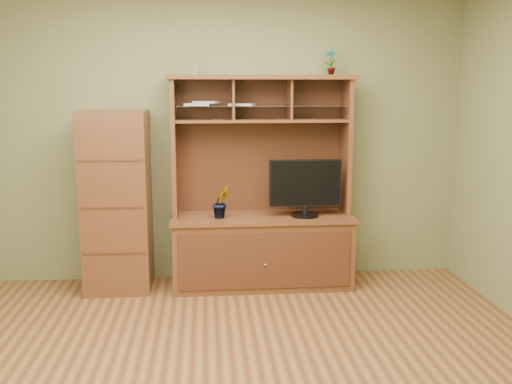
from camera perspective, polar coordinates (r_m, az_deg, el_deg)
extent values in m
cube|color=#583219|center=(3.76, -2.22, -18.15)|extent=(4.50, 4.00, 0.02)
cube|color=olive|center=(5.33, -3.40, 5.64)|extent=(4.50, 0.02, 2.70)
cube|color=olive|center=(1.37, 1.62, -7.99)|extent=(4.50, 0.02, 2.70)
cube|color=#4E2E16|center=(5.24, 0.61, -6.00)|extent=(1.60, 0.55, 0.62)
cube|color=#3E1E11|center=(4.98, 0.93, -6.90)|extent=(1.50, 0.01, 0.50)
sphere|color=silver|center=(4.97, 0.94, -7.29)|extent=(0.02, 0.02, 0.02)
cube|color=#4E2E16|center=(5.16, 0.61, -2.54)|extent=(1.64, 0.59, 0.03)
cube|color=#4E2E16|center=(5.14, -8.19, 4.54)|extent=(0.04, 0.35, 1.25)
cube|color=#4E2E16|center=(5.29, 8.98, 4.68)|extent=(0.04, 0.35, 1.25)
cube|color=#3E1E11|center=(5.32, 0.35, 4.83)|extent=(1.52, 0.02, 1.25)
cube|color=#4E2E16|center=(5.13, 0.53, 11.40)|extent=(1.66, 0.40, 0.04)
cube|color=#4E2E16|center=(5.14, 0.52, 7.16)|extent=(1.52, 0.32, 0.02)
cube|color=#4E2E16|center=(5.12, -2.34, 9.22)|extent=(0.02, 0.31, 0.35)
cube|color=#4E2E16|center=(5.16, 3.36, 9.22)|extent=(0.02, 0.31, 0.35)
cube|color=silver|center=(5.13, 0.54, 8.60)|extent=(1.50, 0.27, 0.01)
cylinder|color=black|center=(5.15, 4.91, -2.29)|extent=(0.25, 0.25, 0.02)
cylinder|color=black|center=(5.14, 4.92, -1.72)|extent=(0.05, 0.05, 0.08)
cube|color=black|center=(5.09, 4.96, 0.90)|extent=(0.65, 0.05, 0.42)
imported|color=#31531C|center=(5.05, -3.50, -1.01)|extent=(0.18, 0.16, 0.29)
imported|color=#2B6122|center=(5.24, 7.50, 12.78)|extent=(0.14, 0.12, 0.23)
cylinder|color=silver|center=(5.11, -6.28, 12.10)|extent=(0.05, 0.05, 0.10)
cylinder|color=olive|center=(5.12, -6.31, 13.61)|extent=(0.03, 0.03, 0.17)
cube|color=#B6B6BB|center=(5.11, -5.77, 8.70)|extent=(0.26, 0.21, 0.02)
cube|color=#B6B6BB|center=(5.11, -4.98, 8.94)|extent=(0.25, 0.22, 0.02)
cube|color=#B6B6BB|center=(5.12, -1.44, 8.74)|extent=(0.25, 0.22, 0.02)
cube|color=#4E2E16|center=(5.18, -13.74, -0.95)|extent=(0.57, 0.51, 1.59)
cube|color=#3E1E11|center=(5.03, -13.99, -5.98)|extent=(0.53, 0.01, 0.02)
cube|color=#3E1E11|center=(4.93, -14.19, -1.53)|extent=(0.53, 0.01, 0.01)
cube|color=#3E1E11|center=(4.87, -14.39, 3.07)|extent=(0.53, 0.01, 0.02)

